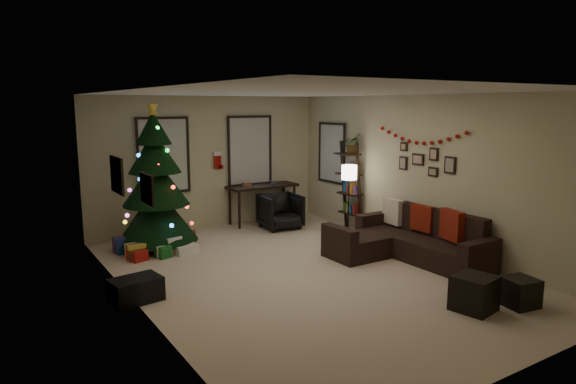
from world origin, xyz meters
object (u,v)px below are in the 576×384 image
object	(u,v)px
bookshelf	(350,187)
desk_chair	(280,211)
christmas_tree	(156,188)
desk	(263,189)
sofa	(408,243)

from	to	relation	value
bookshelf	desk_chair	bearing A→B (deg)	142.65
christmas_tree	desk_chair	world-z (taller)	christmas_tree
christmas_tree	desk	xyz separation A→B (m)	(2.54, 0.68, -0.36)
desk	bookshelf	world-z (taller)	bookshelf
christmas_tree	desk	size ratio (longest dim) A/B	1.71
bookshelf	christmas_tree	bearing A→B (deg)	167.39
desk_chair	christmas_tree	bearing A→B (deg)	-174.12
desk_chair	bookshelf	distance (m)	1.51
christmas_tree	desk_chair	bearing A→B (deg)	0.71
desk	desk_chair	bearing A→B (deg)	-85.69
sofa	desk	distance (m)	3.64
sofa	bookshelf	size ratio (longest dim) A/B	1.36
sofa	desk_chair	bearing A→B (deg)	103.73
christmas_tree	bookshelf	bearing A→B (deg)	-12.61
christmas_tree	desk	distance (m)	2.65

